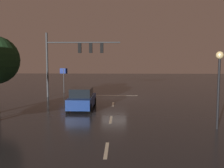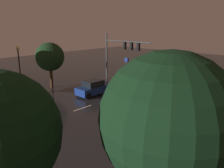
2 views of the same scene
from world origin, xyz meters
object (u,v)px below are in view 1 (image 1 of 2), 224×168
traffic_signal_assembly (74,53)px  route_sign (64,75)px  car_approaching (82,99)px  street_lamp_left_kerb (219,74)px

traffic_signal_assembly → route_sign: traffic_signal_assembly is taller
car_approaching → route_sign: size_ratio=1.52×
street_lamp_left_kerb → route_sign: bearing=-52.4°
traffic_signal_assembly → route_sign: 4.42m
traffic_signal_assembly → route_sign: size_ratio=2.64×
street_lamp_left_kerb → car_approaching: bearing=-34.2°
car_approaching → street_lamp_left_kerb: 10.75m
traffic_signal_assembly → street_lamp_left_kerb: (-10.37, 12.43, -1.32)m
street_lamp_left_kerb → route_sign: street_lamp_left_kerb is taller
car_approaching → street_lamp_left_kerb: bearing=145.8°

